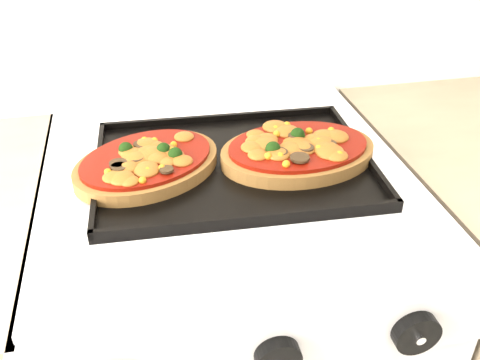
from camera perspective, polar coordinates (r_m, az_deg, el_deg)
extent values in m
cube|color=silver|center=(1.17, -1.17, -18.22)|extent=(0.60, 0.60, 0.91)
cube|color=silver|center=(0.67, 3.76, -17.04)|extent=(0.60, 0.02, 0.09)
cylinder|color=black|center=(0.66, 4.09, -18.36)|extent=(0.06, 0.02, 0.06)
cylinder|color=black|center=(0.71, 18.27, -15.25)|extent=(0.06, 0.02, 0.06)
cube|color=black|center=(0.87, -0.69, 1.86)|extent=(0.45, 0.34, 0.02)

